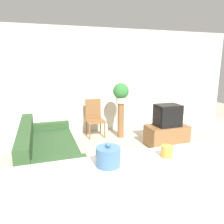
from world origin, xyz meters
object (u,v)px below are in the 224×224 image
potted_plant (121,92)px  decorative_bowl (108,156)px  television (167,115)px  couch (47,153)px  wooden_chair (94,117)px

potted_plant → decorative_bowl: (-1.38, -3.34, -0.04)m
television → decorative_bowl: size_ratio=2.66×
television → decorative_bowl: decorative_bowl is taller
couch → potted_plant: size_ratio=4.32×
television → wooden_chair: television is taller
television → wooden_chair: 1.82m
decorative_bowl → wooden_chair: bearing=77.9°
couch → decorative_bowl: (0.45, -2.20, 0.82)m
couch → television: 2.66m
couch → wooden_chair: size_ratio=2.25×
decorative_bowl → television: bearing=49.1°
couch → decorative_bowl: bearing=-78.6°
wooden_chair → decorative_bowl: bearing=-102.1°
television → decorative_bowl: bearing=-130.9°
television → decorative_bowl: (-2.16, -2.49, 0.40)m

